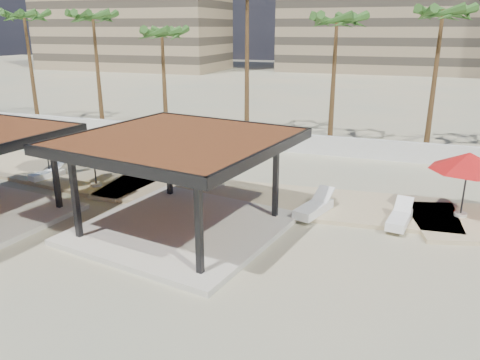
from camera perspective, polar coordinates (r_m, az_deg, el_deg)
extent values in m
plane|color=tan|center=(16.16, -10.67, -9.98)|extent=(200.00, 200.00, 0.00)
cube|color=#C6B284|center=(28.67, -24.28, 1.37)|extent=(16.40, 6.19, 0.24)
cube|color=#C6B284|center=(21.33, 3.38, -2.42)|extent=(16.24, 5.11, 0.24)
cube|color=silver|center=(30.00, 4.51, 4.69)|extent=(56.00, 0.30, 1.20)
cube|color=beige|center=(18.41, -7.03, -5.80)|extent=(8.26, 8.26, 0.21)
cube|color=black|center=(17.72, -19.47, -1.74)|extent=(0.23, 0.23, 3.22)
cube|color=black|center=(21.39, -8.71, 2.43)|extent=(0.23, 0.23, 3.22)
cube|color=black|center=(14.28, -5.03, -5.49)|extent=(0.23, 0.23, 3.22)
cube|color=black|center=(18.64, 4.38, 0.25)|extent=(0.23, 0.23, 3.22)
cube|color=brown|center=(17.30, -7.47, 4.79)|extent=(8.51, 8.51, 0.30)
cube|color=black|center=(14.66, -16.06, 1.81)|extent=(7.31, 1.47, 0.37)
cube|color=black|center=(20.26, -1.21, 6.88)|extent=(7.31, 1.47, 0.37)
cube|color=black|center=(19.68, -16.03, 5.86)|extent=(1.47, 7.31, 0.37)
cube|color=black|center=(15.42, 3.45, 3.28)|extent=(1.47, 7.31, 0.37)
cube|color=black|center=(20.99, -21.62, 1.00)|extent=(0.21, 0.21, 3.20)
cube|color=black|center=(23.19, -24.93, 6.58)|extent=(7.32, 0.96, 0.36)
cube|color=black|center=(18.20, -26.24, 3.64)|extent=(0.96, 7.32, 0.36)
cylinder|color=beige|center=(23.82, -17.10, -0.53)|extent=(0.53, 0.53, 0.13)
cylinder|color=#262628|center=(23.48, -17.37, 2.26)|extent=(0.07, 0.07, 2.54)
cone|color=yellow|center=(23.22, -17.62, 4.84)|extent=(3.99, 3.99, 0.74)
cylinder|color=beige|center=(21.21, 25.28, -3.80)|extent=(0.52, 0.52, 0.12)
cylinder|color=#262628|center=(20.83, 25.71, -0.77)|extent=(0.07, 0.07, 2.49)
cone|color=red|center=(20.54, 26.11, 2.06)|extent=(3.35, 3.35, 0.73)
cylinder|color=beige|center=(27.05, -22.22, 1.09)|extent=(0.48, 0.48, 0.11)
cylinder|color=#262628|center=(26.77, -22.50, 3.32)|extent=(0.07, 0.07, 2.30)
cone|color=blue|center=(26.56, -22.75, 5.37)|extent=(3.10, 3.10, 0.67)
cube|color=white|center=(26.02, -22.46, 0.57)|extent=(1.11, 1.87, 0.25)
cube|color=white|center=(25.98, -22.50, 0.89)|extent=(1.11, 1.87, 0.05)
cube|color=white|center=(26.26, -21.29, 1.70)|extent=(0.74, 0.75, 0.45)
cube|color=white|center=(19.66, 8.93, -3.59)|extent=(1.39, 2.30, 0.30)
cube|color=white|center=(19.59, 8.96, -3.09)|extent=(1.39, 2.30, 0.07)
cube|color=white|center=(20.21, 10.15, -1.69)|extent=(0.91, 0.93, 0.55)
cube|color=white|center=(19.45, 18.83, -4.66)|extent=(1.01, 2.09, 0.28)
cube|color=white|center=(19.39, 18.88, -4.20)|extent=(1.01, 2.09, 0.06)
cube|color=white|center=(20.03, 19.35, -2.80)|extent=(0.76, 0.79, 0.51)
cone|color=brown|center=(41.84, -24.10, 12.13)|extent=(0.36, 0.36, 8.57)
ellipsoid|color=#2D5A20|center=(41.72, -24.84, 17.62)|extent=(3.00, 3.00, 1.80)
cone|color=brown|center=(38.35, -16.94, 12.41)|extent=(0.36, 0.36, 8.47)
ellipsoid|color=#2D5A20|center=(38.21, -17.51, 18.35)|extent=(3.00, 3.00, 1.80)
cone|color=brown|center=(34.71, -9.22, 11.49)|extent=(0.36, 0.36, 7.34)
ellipsoid|color=#2D5A20|center=(34.50, -9.51, 17.14)|extent=(3.00, 3.00, 1.80)
cone|color=brown|center=(32.89, 0.86, 14.64)|extent=(0.36, 0.36, 11.09)
cone|color=brown|center=(31.14, 11.29, 11.40)|extent=(0.36, 0.36, 8.15)
ellipsoid|color=#2D5A20|center=(30.96, 11.74, 18.44)|extent=(3.00, 3.00, 1.80)
cone|color=brown|center=(31.05, 22.56, 10.72)|extent=(0.36, 0.36, 8.53)
ellipsoid|color=#2D5A20|center=(30.89, 23.49, 18.08)|extent=(3.00, 3.00, 1.80)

